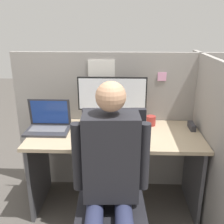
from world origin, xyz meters
The scene contains 12 objects.
cubicle_panel_back centered at (0.00, 0.68, 0.70)m, with size 1.98×0.05×1.38m.
cubicle_panel_right centered at (0.76, 0.26, 0.69)m, with size 0.04×1.29×1.38m.
desk centered at (0.00, 0.33, 0.55)m, with size 1.48×0.66×0.73m.
paper_box centered at (-0.04, 0.51, 0.77)m, with size 0.32×0.22×0.07m.
monitor centered at (-0.04, 0.51, 1.02)m, with size 0.62×0.19×0.38m.
laptop centered at (-0.59, 0.37, 0.79)m, with size 0.37×0.25×0.27m.
mouse centered at (-0.28, 0.28, 0.75)m, with size 0.07×0.05×0.04m.
stapler centered at (0.68, 0.45, 0.76)m, with size 0.04×0.15×0.05m.
carrot_toy centered at (0.13, 0.13, 0.75)m, with size 0.04×0.12×0.04m.
office_chair centered at (-0.01, -0.21, 0.55)m, with size 0.52×0.56×1.08m.
person centered at (-0.01, -0.38, 0.77)m, with size 0.48×0.44×1.33m.
coffee_mug centered at (0.32, 0.52, 0.78)m, with size 0.09×0.09×0.09m.
Camera 1 is at (0.05, -1.75, 1.65)m, focal length 42.00 mm.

